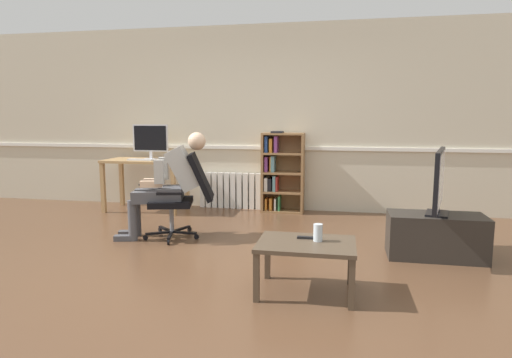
{
  "coord_description": "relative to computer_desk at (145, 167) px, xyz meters",
  "views": [
    {
      "loc": [
        1.06,
        -3.76,
        1.37
      ],
      "look_at": [
        0.15,
        0.85,
        0.7
      ],
      "focal_mm": 30.54,
      "sensor_mm": 36.0,
      "label": 1
    }
  ],
  "objects": [
    {
      "name": "drinking_glass",
      "position": [
        2.66,
        -2.58,
        -0.16
      ],
      "size": [
        0.07,
        0.07,
        0.14
      ],
      "primitive_type": "cylinder",
      "color": "silver",
      "rests_on": "coffee_table"
    },
    {
      "name": "radiator",
      "position": [
        1.18,
        0.39,
        -0.37
      ],
      "size": [
        0.94,
        0.08,
        0.54
      ],
      "color": "white",
      "rests_on": "ground_plane"
    },
    {
      "name": "computer_desk",
      "position": [
        0.0,
        0.0,
        0.0
      ],
      "size": [
        1.15,
        0.62,
        0.76
      ],
      "color": "tan",
      "rests_on": "ground_plane"
    },
    {
      "name": "computer_mouse",
      "position": [
        0.3,
        -0.12,
        0.13
      ],
      "size": [
        0.06,
        0.1,
        0.03
      ],
      "primitive_type": "cube",
      "color": "white",
      "rests_on": "computer_desk"
    },
    {
      "name": "office_chair",
      "position": [
        1.09,
        -1.29,
        -0.12
      ],
      "size": [
        0.8,
        0.65,
        0.97
      ],
      "rotation": [
        0.0,
        0.0,
        -1.32
      ],
      "color": "black",
      "rests_on": "ground_plane"
    },
    {
      "name": "ground_plane",
      "position": [
        1.76,
        -2.15,
        -0.64
      ],
      "size": [
        18.0,
        18.0,
        0.0
      ],
      "primitive_type": "plane",
      "color": "brown"
    },
    {
      "name": "tv_screen",
      "position": [
        3.75,
        -1.52,
        0.12
      ],
      "size": [
        0.28,
        0.95,
        0.63
      ],
      "rotation": [
        0.0,
        0.0,
        1.32
      ],
      "color": "black",
      "rests_on": "tv_stand"
    },
    {
      "name": "keyboard",
      "position": [
        -0.0,
        -0.14,
        0.13
      ],
      "size": [
        0.37,
        0.12,
        0.02
      ],
      "primitive_type": "cube",
      "color": "silver",
      "rests_on": "computer_desk"
    },
    {
      "name": "imac_monitor",
      "position": [
        0.06,
        0.08,
        0.41
      ],
      "size": [
        0.54,
        0.14,
        0.51
      ],
      "color": "silver",
      "rests_on": "computer_desk"
    },
    {
      "name": "spare_remote",
      "position": [
        2.57,
        -2.53,
        -0.22
      ],
      "size": [
        0.15,
        0.04,
        0.02
      ],
      "primitive_type": "cube",
      "rotation": [
        0.0,
        0.0,
        4.75
      ],
      "color": "black",
      "rests_on": "coffee_table"
    },
    {
      "name": "person_seated",
      "position": [
        0.92,
        -1.34,
        0.01
      ],
      "size": [
        1.04,
        0.55,
        1.2
      ],
      "rotation": [
        0.0,
        0.0,
        -1.32
      ],
      "color": "#4C4C51",
      "rests_on": "ground_plane"
    },
    {
      "name": "coffee_table",
      "position": [
        2.58,
        -2.63,
        -0.28
      ],
      "size": [
        0.75,
        0.55,
        0.41
      ],
      "color": "#4C3D2D",
      "rests_on": "ground_plane"
    },
    {
      "name": "back_wall",
      "position": [
        1.76,
        0.5,
        0.71
      ],
      "size": [
        12.0,
        0.13,
        2.7
      ],
      "color": "beige",
      "rests_on": "ground_plane"
    },
    {
      "name": "tv_stand",
      "position": [
        3.75,
        -1.52,
        -0.42
      ],
      "size": [
        0.91,
        0.43,
        0.43
      ],
      "color": "#2D2823",
      "rests_on": "ground_plane"
    },
    {
      "name": "bookshelf",
      "position": [
        1.95,
        0.29,
        -0.06
      ],
      "size": [
        0.6,
        0.29,
        1.17
      ],
      "color": "olive",
      "rests_on": "ground_plane"
    }
  ]
}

